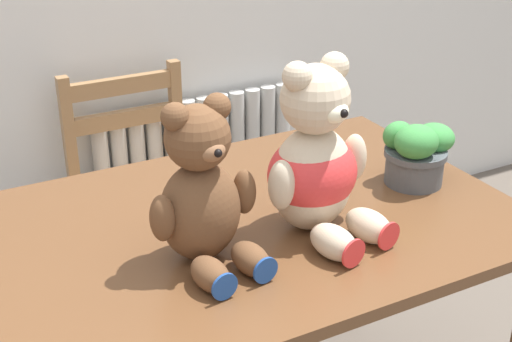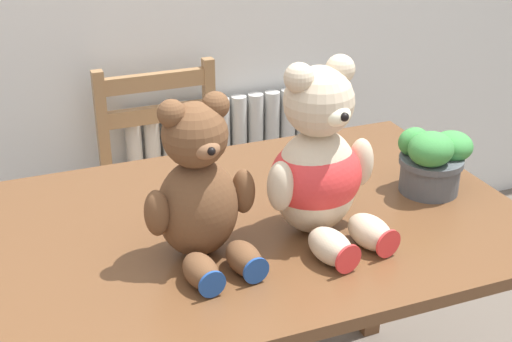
{
  "view_description": "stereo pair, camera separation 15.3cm",
  "coord_description": "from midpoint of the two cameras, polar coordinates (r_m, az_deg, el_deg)",
  "views": [
    {
      "loc": [
        -0.66,
        -0.89,
        1.62
      ],
      "look_at": [
        -0.02,
        0.34,
        0.95
      ],
      "focal_mm": 50.0,
      "sensor_mm": 36.0,
      "label": 1
    },
    {
      "loc": [
        -0.53,
        -0.95,
        1.62
      ],
      "look_at": [
        -0.02,
        0.34,
        0.95
      ],
      "focal_mm": 50.0,
      "sensor_mm": 36.0,
      "label": 2
    }
  ],
  "objects": [
    {
      "name": "teddy_bear_right",
      "position": [
        1.59,
        2.07,
        0.5
      ],
      "size": [
        0.29,
        0.32,
        0.41
      ],
      "rotation": [
        0.0,
        0.0,
        3.34
      ],
      "color": "beige",
      "rests_on": "dining_table"
    },
    {
      "name": "potted_plant",
      "position": [
        1.87,
        10.49,
        1.43
      ],
      "size": [
        0.19,
        0.16,
        0.17
      ],
      "color": "#4C5156",
      "rests_on": "dining_table"
    },
    {
      "name": "wooden_chair_behind",
      "position": [
        2.57,
        -10.72,
        -1.91
      ],
      "size": [
        0.44,
        0.45,
        0.87
      ],
      "rotation": [
        0.0,
        0.0,
        3.14
      ],
      "color": "#997047",
      "rests_on": "ground_plane"
    },
    {
      "name": "radiator",
      "position": [
        2.89,
        -6.1,
        -1.42
      ],
      "size": [
        0.84,
        0.1,
        0.7
      ],
      "color": "beige",
      "rests_on": "ground_plane"
    },
    {
      "name": "teddy_bear_left",
      "position": [
        1.49,
        -7.25,
        -1.92
      ],
      "size": [
        0.26,
        0.27,
        0.36
      ],
      "rotation": [
        0.0,
        0.0,
        3.27
      ],
      "color": "brown",
      "rests_on": "dining_table"
    },
    {
      "name": "dining_table",
      "position": [
        1.75,
        -3.53,
        -7.13
      ],
      "size": [
        1.31,
        0.86,
        0.78
      ],
      "color": "brown",
      "rests_on": "ground_plane"
    }
  ]
}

